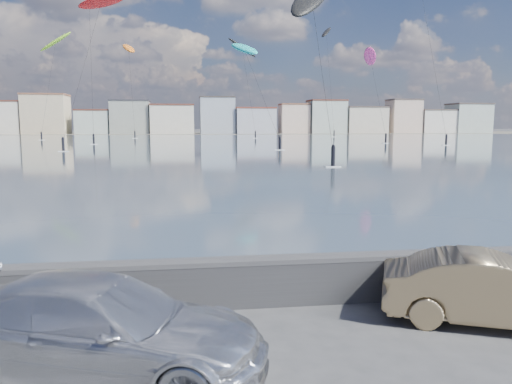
# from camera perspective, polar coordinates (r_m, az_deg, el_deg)

# --- Properties ---
(ground) EXTENTS (700.00, 700.00, 0.00)m
(ground) POSITION_cam_1_polar(r_m,az_deg,el_deg) (8.05, -3.39, -19.87)
(ground) COLOR #333335
(ground) RESTS_ON ground
(bay_water) EXTENTS (500.00, 177.00, 0.00)m
(bay_water) POSITION_cam_1_polar(r_m,az_deg,el_deg) (98.68, -7.53, 5.55)
(bay_water) COLOR #38495A
(bay_water) RESTS_ON ground
(far_shore_strip) EXTENTS (500.00, 60.00, 0.00)m
(far_shore_strip) POSITION_cam_1_polar(r_m,az_deg,el_deg) (207.14, -7.71, 6.68)
(far_shore_strip) COLOR #4C473D
(far_shore_strip) RESTS_ON ground
(seawall) EXTENTS (400.00, 0.36, 1.08)m
(seawall) POSITION_cam_1_polar(r_m,az_deg,el_deg) (10.32, -4.60, -10.03)
(seawall) COLOR #28282B
(seawall) RESTS_ON ground
(far_buildings) EXTENTS (240.79, 13.26, 14.60)m
(far_buildings) POSITION_cam_1_polar(r_m,az_deg,el_deg) (193.13, -7.34, 8.40)
(far_buildings) COLOR #CCB293
(far_buildings) RESTS_ON ground
(car_silver) EXTENTS (5.42, 3.43, 1.46)m
(car_silver) POSITION_cam_1_polar(r_m,az_deg,el_deg) (8.02, -17.42, -14.57)
(car_silver) COLOR silver
(car_silver) RESTS_ON ground
(car_champagne) EXTENTS (4.24, 2.84, 1.32)m
(car_champagne) POSITION_cam_1_polar(r_m,az_deg,el_deg) (10.47, 25.46, -10.06)
(car_champagne) COLOR tan
(car_champagne) RESTS_ON ground
(kitesurfer_0) EXTENTS (5.92, 12.76, 33.46)m
(kitesurfer_0) POSITION_cam_1_polar(r_m,az_deg,el_deg) (156.51, 8.04, 17.46)
(kitesurfer_0) COLOR black
(kitesurfer_0) RESTS_ON ground
(kitesurfer_2) EXTENTS (8.17, 11.43, 26.69)m
(kitesurfer_2) POSITION_cam_1_polar(r_m,az_deg,el_deg) (136.58, -21.95, 15.53)
(kitesurfer_2) COLOR #8CD826
(kitesurfer_2) RESTS_ON ground
(kitesurfer_3) EXTENTS (5.73, 13.90, 19.41)m
(kitesurfer_3) POSITION_cam_1_polar(r_m,az_deg,el_deg) (109.65, 12.92, 14.73)
(kitesurfer_3) COLOR #E5338C
(kitesurfer_3) RESTS_ON ground
(kitesurfer_7) EXTENTS (6.90, 19.17, 18.03)m
(kitesurfer_7) POSITION_cam_1_polar(r_m,az_deg,el_deg) (85.61, -1.34, 15.97)
(kitesurfer_7) COLOR #19BFBF
(kitesurfer_7) RESTS_ON ground
(kitesurfer_11) EXTENTS (9.09, 16.15, 27.99)m
(kitesurfer_11) POSITION_cam_1_polar(r_m,az_deg,el_deg) (145.88, -1.57, 16.05)
(kitesurfer_11) COLOR black
(kitesurfer_11) RESTS_ON ground
(kitesurfer_14) EXTENTS (5.60, 15.57, 26.60)m
(kitesurfer_14) POSITION_cam_1_polar(r_m,az_deg,el_deg) (146.13, -14.35, 15.54)
(kitesurfer_14) COLOR orange
(kitesurfer_14) RESTS_ON ground
(kitesurfer_18) EXTENTS (8.95, 15.25, 23.97)m
(kitesurfer_18) POSITION_cam_1_polar(r_m,az_deg,el_deg) (85.95, -17.31, 19.83)
(kitesurfer_18) COLOR red
(kitesurfer_18) RESTS_ON ground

